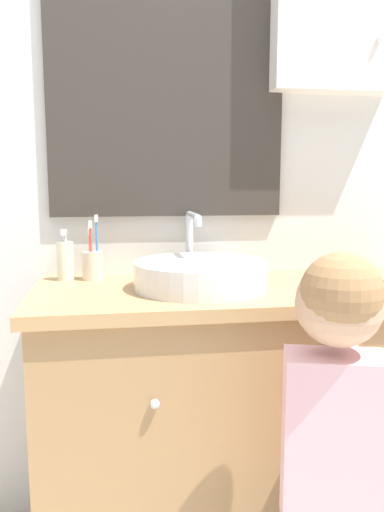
{
  "coord_description": "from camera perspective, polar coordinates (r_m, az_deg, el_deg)",
  "views": [
    {
      "loc": [
        -0.35,
        -1.03,
        1.12
      ],
      "look_at": [
        -0.14,
        0.3,
        0.92
      ],
      "focal_mm": 35.0,
      "sensor_mm": 36.0,
      "label": 1
    }
  ],
  "objects": [
    {
      "name": "vanity_counter",
      "position": [
        1.59,
        5.13,
        -18.04
      ],
      "size": [
        1.18,
        0.5,
        0.82
      ],
      "color": "#A37A4C",
      "rests_on": "ground_plane"
    },
    {
      "name": "wall_back",
      "position": [
        1.7,
        3.59,
        13.71
      ],
      "size": [
        3.2,
        0.18,
        2.5
      ],
      "color": "silver",
      "rests_on": "ground_plane"
    },
    {
      "name": "soap_dispenser",
      "position": [
        1.58,
        -14.29,
        -0.45
      ],
      "size": [
        0.05,
        0.05,
        0.16
      ],
      "color": "beige",
      "rests_on": "vanity_counter"
    },
    {
      "name": "toothbrush_holder",
      "position": [
        1.57,
        -11.28,
        -0.85
      ],
      "size": [
        0.06,
        0.06,
        0.2
      ],
      "color": "beige",
      "rests_on": "vanity_counter"
    },
    {
      "name": "child_figure",
      "position": [
        1.17,
        15.96,
        -18.31
      ],
      "size": [
        0.31,
        0.44,
        0.98
      ],
      "color": "slate",
      "rests_on": "ground_plane"
    },
    {
      "name": "sink_basin",
      "position": [
        1.42,
        1.0,
        -1.98
      ],
      "size": [
        0.38,
        0.43,
        0.21
      ],
      "color": "silver",
      "rests_on": "vanity_counter"
    }
  ]
}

